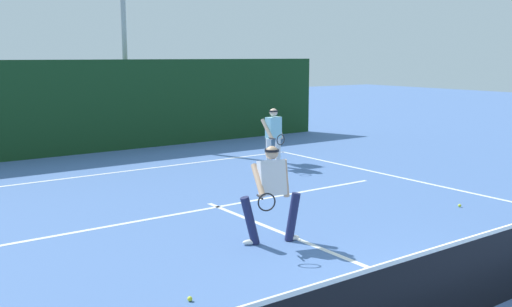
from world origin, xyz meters
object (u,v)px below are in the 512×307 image
(player_far, at_px, (274,135))
(player_near, at_px, (272,190))
(tennis_ball_extra, at_px, (190,299))
(tennis_ball, at_px, (460,205))

(player_far, bearing_deg, player_near, 46.39)
(tennis_ball_extra, bearing_deg, player_far, 45.91)
(player_near, height_order, tennis_ball, player_near)
(player_near, distance_m, player_far, 6.54)
(player_near, xyz_separation_m, player_far, (3.99, 5.19, 0.01))
(player_far, relative_size, tennis_ball_extra, 25.09)
(player_near, bearing_deg, tennis_ball, -167.59)
(player_near, distance_m, tennis_ball_extra, 2.71)
(tennis_ball, bearing_deg, player_far, 95.72)
(player_far, bearing_deg, tennis_ball, 89.66)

